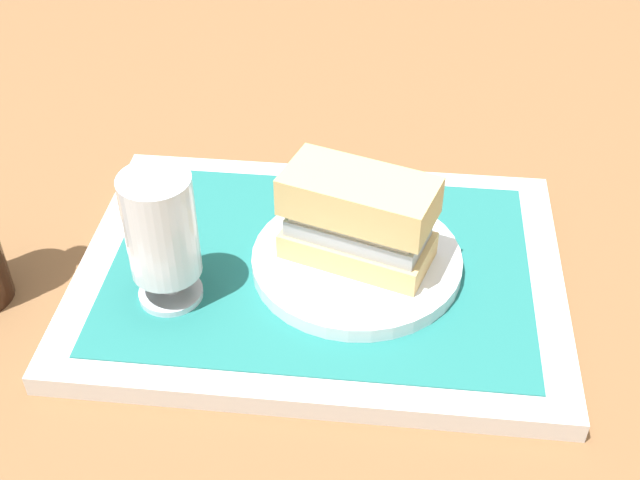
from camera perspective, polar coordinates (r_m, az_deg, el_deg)
The scene contains 6 objects.
ground_plane at distance 0.77m, azimuth -0.00°, elevation -2.86°, with size 3.00×3.00×0.00m, color brown.
tray at distance 0.77m, azimuth -0.00°, elevation -2.31°, with size 0.44×0.32×0.02m, color silver.
placemat at distance 0.76m, azimuth -0.00°, elevation -1.71°, with size 0.38×0.27×0.00m, color #1E6B66.
plate at distance 0.75m, azimuth 2.53°, elevation -1.52°, with size 0.19×0.19×0.01m, color white.
sandwich at distance 0.72m, azimuth 2.40°, elevation 1.56°, with size 0.14×0.10×0.08m.
beer_glass at distance 0.69m, azimuth -10.85°, elevation 0.52°, with size 0.06×0.06×0.12m.
Camera 1 is at (-0.06, 0.57, 0.52)m, focal length 46.50 mm.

